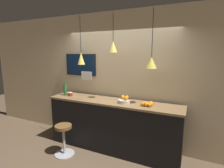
# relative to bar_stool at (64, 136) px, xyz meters

# --- Properties ---
(ground_plane) EXTENTS (14.00, 14.00, 0.00)m
(ground_plane) POSITION_rel_bar_stool_xyz_m (0.79, -0.01, -0.40)
(ground_plane) COLOR brown
(back_wall) EXTENTS (8.00, 0.06, 2.90)m
(back_wall) POSITION_rel_bar_stool_xyz_m (0.79, 0.98, 1.05)
(back_wall) COLOR beige
(back_wall) RESTS_ON ground_plane
(service_counter) EXTENTS (2.81, 0.58, 1.07)m
(service_counter) POSITION_rel_bar_stool_xyz_m (0.79, 0.59, 0.13)
(service_counter) COLOR black
(service_counter) RESTS_ON ground_plane
(bar_stool) EXTENTS (0.39, 0.39, 0.62)m
(bar_stool) POSITION_rel_bar_stool_xyz_m (0.00, 0.00, 0.00)
(bar_stool) COLOR #B7B7BC
(bar_stool) RESTS_ON ground_plane
(fruit_bowl) EXTENTS (0.23, 0.23, 0.14)m
(fruit_bowl) POSITION_rel_bar_stool_xyz_m (1.07, 0.56, 0.72)
(fruit_bowl) COLOR beige
(fruit_bowl) RESTS_ON service_counter
(orange_pile) EXTENTS (0.21, 0.20, 0.09)m
(orange_pile) POSITION_rel_bar_stool_xyz_m (1.52, 0.55, 0.70)
(orange_pile) COLOR orange
(orange_pile) RESTS_ON service_counter
(juice_bottle) EXTENTS (0.07, 0.07, 0.32)m
(juice_bottle) POSITION_rel_bar_stool_xyz_m (-0.38, 0.56, 0.80)
(juice_bottle) COLOR #286B33
(juice_bottle) RESTS_ON service_counter
(spread_jar) EXTENTS (0.10, 0.10, 0.08)m
(spread_jar) POSITION_rel_bar_stool_xyz_m (-0.24, 0.56, 0.71)
(spread_jar) COLOR red
(spread_jar) RESTS_ON service_counter
(pendant_lamp_left) EXTENTS (0.16, 0.16, 1.02)m
(pendant_lamp_left) POSITION_rel_bar_stool_xyz_m (0.03, 0.64, 1.51)
(pendant_lamp_left) COLOR black
(pendant_lamp_middle) EXTENTS (0.16, 0.16, 0.76)m
(pendant_lamp_middle) POSITION_rel_bar_stool_xyz_m (0.79, 0.64, 1.75)
(pendant_lamp_middle) COLOR black
(pendant_lamp_right) EXTENTS (0.20, 0.20, 1.05)m
(pendant_lamp_right) POSITION_rel_bar_stool_xyz_m (1.55, 0.64, 1.46)
(pendant_lamp_right) COLOR black
(mounted_tv) EXTENTS (0.81, 0.04, 0.50)m
(mounted_tv) POSITION_rel_bar_stool_xyz_m (-0.20, 0.93, 1.35)
(mounted_tv) COLOR black
(hanging_menu_board) EXTENTS (0.24, 0.01, 0.17)m
(hanging_menu_board) POSITION_rel_bar_stool_xyz_m (0.33, 0.38, 1.18)
(hanging_menu_board) COLOR white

